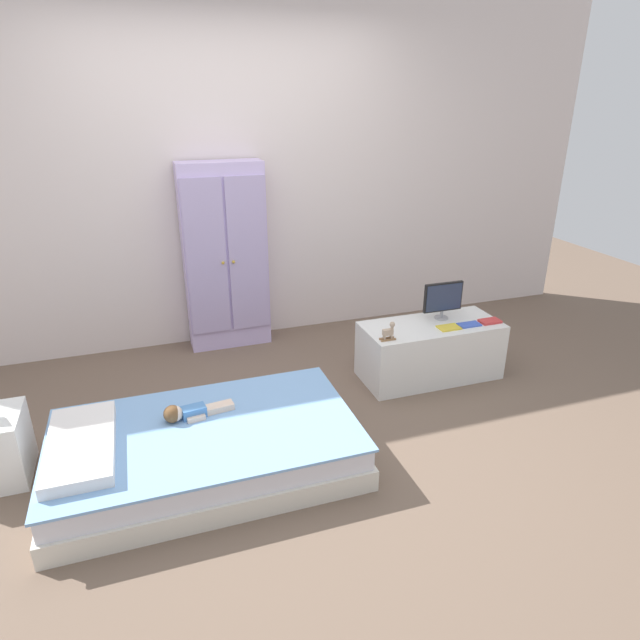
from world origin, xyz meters
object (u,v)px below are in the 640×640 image
Objects in this scene: wardrobe at (225,257)px; doll at (186,412)px; bed at (207,449)px; rocking_horse_toy at (389,331)px; book_red at (490,321)px; book_yellow at (449,328)px; tv_monitor at (443,298)px; tv_stand at (430,350)px; book_blue at (469,325)px.

doll is at bearing -108.68° from wardrobe.
bed is 12.95× the size of rocking_horse_toy.
book_red reaches higher than doll.
wardrobe reaches higher than book_yellow.
rocking_horse_toy is at bearing -157.80° from tv_monitor.
book_red is (2.18, 0.33, 0.12)m from doll.
doll is 1.82m from tv_stand.
tv_monitor is at bearing 14.86° from doll.
book_blue is (1.92, 0.46, 0.29)m from bed.
book_red is at bearing 12.38° from bed.
tv_stand is at bearing 18.85° from rocking_horse_toy.
book_red is at bearing 0.00° from book_yellow.
bed is 10.22× the size of book_blue.
tv_stand is 7.90× the size of rocking_horse_toy.
book_blue is (1.51, -1.14, -0.32)m from wardrobe.
tv_stand is (1.69, 0.56, 0.08)m from bed.
book_blue is (0.12, -0.17, -0.15)m from tv_monitor.
tv_monitor is at bearing 124.64° from book_blue.
tv_stand is 0.33m from book_blue.
wardrobe is 1.49m from rocking_horse_toy.
wardrobe is 1.79m from book_yellow.
wardrobe is 9.20× the size of book_blue.
tv_monitor is at bearing -34.78° from wardrobe.
doll is at bearing -168.11° from rocking_horse_toy.
rocking_horse_toy reaches higher than tv_stand.
rocking_horse_toy reaches higher than book_yellow.
tv_stand is 0.50m from rocking_horse_toy.
tv_monitor is at bearing 149.11° from book_red.
book_yellow is (1.35, -1.14, -0.32)m from wardrobe.
tv_monitor is 1.88× the size of book_blue.
bed is 0.23m from doll.
book_blue is at bearing -55.36° from tv_monitor.
book_red is at bearing -30.89° from tv_monitor.
rocking_horse_toy is at bearing -161.15° from tv_stand.
rocking_horse_toy is (1.36, 0.29, 0.18)m from doll.
book_red reaches higher than bed.
rocking_horse_toy is 0.65m from book_blue.
book_yellow is (-0.04, -0.17, -0.15)m from tv_monitor.
rocking_horse_toy is 0.82m from book_red.
tv_monitor is 0.26m from book_blue.
bed is 10.92× the size of book_red.
wardrobe is at bearing 126.34° from rocking_horse_toy.
wardrobe is at bearing 140.71° from tv_stand.
tv_stand is at bearing 13.52° from doll.
book_red is at bearing 2.72° from rocking_horse_toy.
rocking_horse_toy is 0.48m from book_yellow.
book_red reaches higher than tv_stand.
doll is 1.97m from tv_monitor.
tv_monitor is at bearing 75.98° from book_yellow.
tv_monitor is (0.12, 0.08, 0.36)m from tv_stand.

